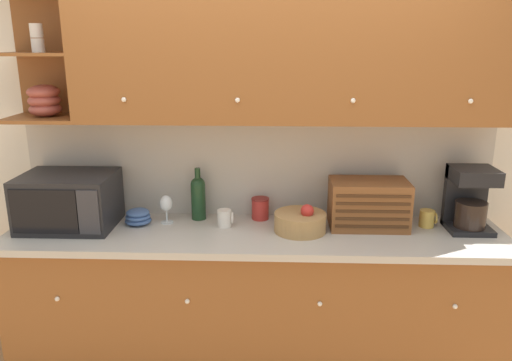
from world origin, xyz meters
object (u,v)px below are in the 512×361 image
wine_bottle (198,196)px  coffee_maker (470,198)px  storage_canister (260,208)px  fruit_basket (300,222)px  mug_blue_second (427,218)px  microwave (69,201)px  bowl_stack_on_counter (138,217)px  bread_box (368,204)px  mug (225,218)px  wine_glass (166,204)px

wine_bottle → coffee_maker: bearing=-4.2°
storage_canister → coffee_maker: 1.22m
storage_canister → fruit_basket: 0.31m
fruit_basket → mug_blue_second: bearing=7.9°
microwave → bowl_stack_on_counter: 0.41m
bowl_stack_on_counter → bread_box: bread_box is taller
microwave → coffee_maker: size_ratio=1.42×
microwave → fruit_basket: (1.35, -0.03, -0.10)m
coffee_maker → fruit_basket: bearing=-175.8°
storage_canister → mug_blue_second: storage_canister is taller
microwave → storage_canister: bearing=8.5°
wine_bottle → mug_blue_second: 1.37m
bowl_stack_on_counter → storage_canister: (0.73, 0.12, 0.02)m
fruit_basket → storage_canister: bearing=140.0°
microwave → wine_bottle: (0.74, 0.16, -0.01)m
mug → fruit_basket: size_ratio=0.34×
mug → storage_canister: 0.25m
bowl_stack_on_counter → wine_glass: size_ratio=0.92×
mug → coffee_maker: coffee_maker is taller
bowl_stack_on_counter → wine_bottle: size_ratio=0.49×
fruit_basket → mug_blue_second: size_ratio=2.96×
microwave → bread_box: size_ratio=1.18×
bread_box → wine_bottle: bearing=174.6°
bowl_stack_on_counter → wine_glass: 0.18m
wine_bottle → mug: bearing=-35.9°
fruit_basket → mug_blue_second: fruit_basket is taller
storage_canister → mug_blue_second: size_ratio=1.32×
storage_canister → fruit_basket: fruit_basket is taller
mug → coffee_maker: 1.41m
wine_bottle → mug_blue_second: wine_bottle is taller
wine_bottle → storage_canister: bearing=1.7°
bowl_stack_on_counter → bread_box: (1.36, 0.01, 0.09)m
bread_box → bowl_stack_on_counter: bearing=-179.5°
mug_blue_second → coffee_maker: bearing=-8.3°
mug → wine_bottle: bearing=144.1°
wine_bottle → storage_canister: size_ratio=2.43×
wine_glass → mug: size_ratio=1.68×
bowl_stack_on_counter → microwave: bearing=-173.0°
wine_glass → wine_bottle: bearing=23.4°
microwave → mug_blue_second: 2.10m
mug → mug_blue_second: bearing=2.1°
microwave → wine_bottle: 0.75m
microwave → coffee_maker: 2.32m
bowl_stack_on_counter → bread_box: 1.36m
mug → mug_blue_second: size_ratio=1.01×
fruit_basket → mug: bearing=172.2°
bowl_stack_on_counter → wine_bottle: wine_bottle is taller
bowl_stack_on_counter → bread_box: size_ratio=0.35×
fruit_basket → bread_box: size_ratio=0.66×
mug → coffee_maker: bearing=0.5°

